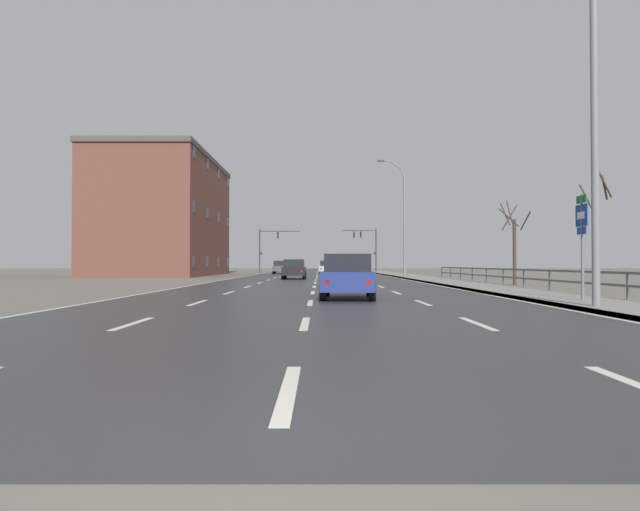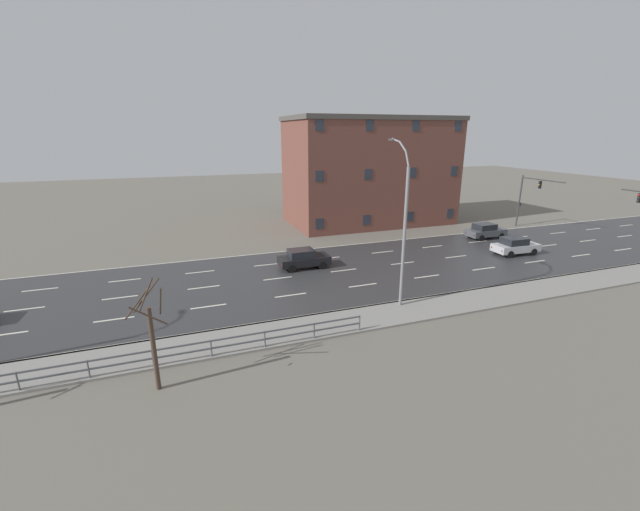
# 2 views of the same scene
# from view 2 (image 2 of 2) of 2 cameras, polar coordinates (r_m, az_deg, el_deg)

# --- Properties ---
(ground_plane) EXTENTS (160.00, 160.00, 0.12)m
(ground_plane) POSITION_cam_2_polar(r_m,az_deg,el_deg) (36.33, 15.30, -0.70)
(ground_plane) COLOR #666056
(road_asphalt_strip) EXTENTS (14.00, 120.00, 0.03)m
(road_asphalt_strip) POSITION_cam_2_polar(r_m,az_deg,el_deg) (44.19, 28.16, 1.07)
(road_asphalt_strip) COLOR #303033
(road_asphalt_strip) RESTS_ON ground
(sidewalk_right) EXTENTS (3.00, 120.00, 0.12)m
(sidewalk_right) POSITION_cam_2_polar(r_m,az_deg,el_deg) (39.37, 37.13, -2.09)
(sidewalk_right) COLOR gray
(sidewalk_right) RESTS_ON ground
(guardrail) EXTENTS (0.07, 29.11, 1.00)m
(guardrail) POSITION_cam_2_polar(r_m,az_deg,el_deg) (21.45, -33.36, -13.52)
(guardrail) COLOR #515459
(guardrail) RESTS_ON ground
(street_lamp_midground) EXTENTS (2.41, 0.24, 10.24)m
(street_lamp_midground) POSITION_cam_2_polar(r_m,az_deg,el_deg) (24.94, 11.63, 3.72)
(street_lamp_midground) COLOR slate
(street_lamp_midground) RESTS_ON ground
(traffic_signal_left) EXTENTS (5.57, 0.36, 5.89)m
(traffic_signal_left) POSITION_cam_2_polar(r_m,az_deg,el_deg) (51.83, 27.17, 7.73)
(traffic_signal_left) COLOR #38383A
(traffic_signal_left) RESTS_ON ground
(car_far_left) EXTENTS (1.88, 4.12, 1.57)m
(car_far_left) POSITION_cam_2_polar(r_m,az_deg,el_deg) (45.36, 22.22, 3.23)
(car_far_left) COLOR #474C51
(car_far_left) RESTS_ON ground
(car_far_right) EXTENTS (1.98, 4.17, 1.57)m
(car_far_right) POSITION_cam_2_polar(r_m,az_deg,el_deg) (40.41, 25.74, 1.24)
(car_far_right) COLOR #B7B7BC
(car_far_right) RESTS_ON ground
(car_mid_centre) EXTENTS (1.84, 4.10, 1.57)m
(car_mid_centre) POSITION_cam_2_polar(r_m,az_deg,el_deg) (32.76, -2.35, -0.42)
(car_mid_centre) COLOR black
(car_mid_centre) RESTS_ON ground
(brick_building) EXTENTS (10.46, 19.16, 12.31)m
(brick_building) POSITION_cam_2_polar(r_m,az_deg,el_deg) (49.71, 6.95, 11.74)
(brick_building) COLOR brown
(brick_building) RESTS_ON ground
(bare_tree_mid) EXTENTS (1.58, 1.65, 4.94)m
(bare_tree_mid) POSITION_cam_2_polar(r_m,az_deg,el_deg) (18.52, -22.45, -10.86)
(bare_tree_mid) COLOR #423328
(bare_tree_mid) RESTS_ON ground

